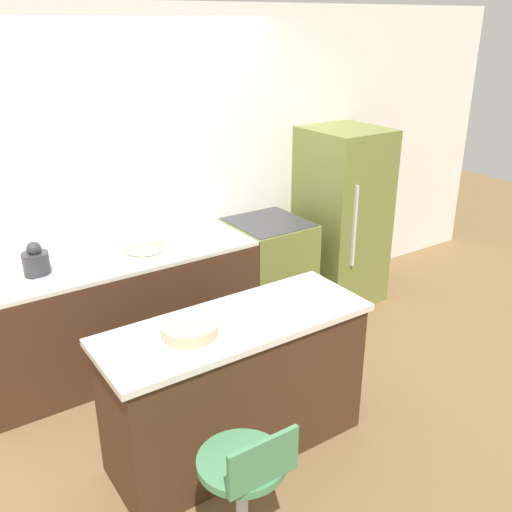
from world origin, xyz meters
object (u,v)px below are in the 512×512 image
oven_range (268,271)px  mixing_bowl (144,243)px  stool_chair (245,489)px  refrigerator (341,216)px  kettle (36,261)px

oven_range → mixing_bowl: (-1.12, 0.01, 0.50)m
stool_chair → mixing_bowl: (0.39, 1.95, 0.54)m
refrigerator → stool_chair: 3.04m
refrigerator → mixing_bowl: 1.93m
oven_range → stool_chair: 2.46m
refrigerator → stool_chair: (-2.31, -1.93, -0.40)m
stool_chair → oven_range: bearing=52.3°
oven_range → stool_chair: bearing=-127.7°
refrigerator → mixing_bowl: (-1.92, 0.03, 0.15)m
refrigerator → stool_chair: size_ratio=1.98×
oven_range → refrigerator: bearing=-1.4°
refrigerator → kettle: (-2.70, 0.03, 0.19)m
refrigerator → kettle: size_ratio=7.14×
stool_chair → mixing_bowl: size_ratio=2.79×
stool_chair → refrigerator: bearing=39.9°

